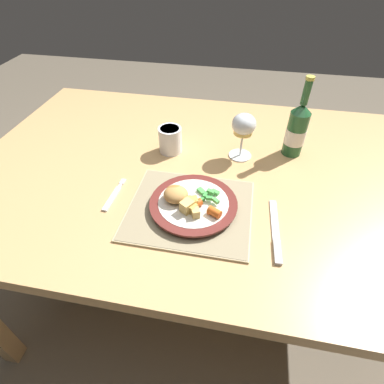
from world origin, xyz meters
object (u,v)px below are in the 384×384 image
at_px(table_knife, 276,235).
at_px(drinking_cup, 170,139).
at_px(dinner_plate, 193,204).
at_px(bottle, 297,130).
at_px(dining_table, 216,187).
at_px(fork, 113,196).
at_px(wine_glass, 244,127).

relative_size(table_knife, drinking_cup, 2.47).
xyz_separation_m(dinner_plate, drinking_cup, (-0.13, 0.26, 0.03)).
bearing_deg(bottle, drinking_cup, -170.96).
xyz_separation_m(bottle, drinking_cup, (-0.40, -0.06, -0.04)).
bearing_deg(dining_table, dinner_plate, -102.27).
bearing_deg(table_knife, dinner_plate, 165.69).
bearing_deg(dinner_plate, drinking_cup, 116.09).
relative_size(dinner_plate, bottle, 0.91).
distance_m(bottle, drinking_cup, 0.41).
relative_size(fork, table_knife, 0.65).
bearing_deg(dining_table, bottle, 30.16).
bearing_deg(dining_table, wine_glass, 52.41).
height_order(dining_table, wine_glass, wine_glass).
relative_size(dinner_plate, drinking_cup, 2.73).
xyz_separation_m(fork, drinking_cup, (0.10, 0.26, 0.04)).
bearing_deg(dinner_plate, wine_glass, 68.70).
distance_m(fork, bottle, 0.60).
xyz_separation_m(wine_glass, bottle, (0.17, 0.05, -0.02)).
xyz_separation_m(fork, wine_glass, (0.34, 0.27, 0.11)).
bearing_deg(dinner_plate, bottle, 49.75).
bearing_deg(bottle, table_knife, -98.29).
xyz_separation_m(fork, table_knife, (0.45, -0.06, 0.00)).
relative_size(dining_table, dinner_plate, 6.70).
bearing_deg(wine_glass, drinking_cup, -176.61).
xyz_separation_m(dining_table, bottle, (0.23, 0.14, 0.16)).
relative_size(dining_table, table_knife, 7.41).
bearing_deg(drinking_cup, fork, -112.19).
distance_m(dinner_plate, table_knife, 0.23).
height_order(wine_glass, bottle, bottle).
distance_m(table_knife, bottle, 0.39).
xyz_separation_m(dinner_plate, bottle, (0.27, 0.32, 0.07)).
xyz_separation_m(dining_table, drinking_cup, (-0.17, 0.07, 0.12)).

